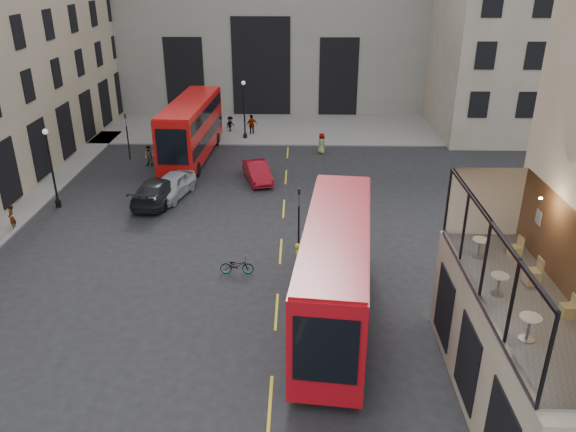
{
  "coord_description": "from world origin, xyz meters",
  "views": [
    {
      "loc": [
        -1.0,
        -15.96,
        14.81
      ],
      "look_at": [
        -1.55,
        10.19,
        3.0
      ],
      "focal_mm": 35.0,
      "sensor_mm": 36.0,
      "label": 1
    }
  ],
  "objects_px": {
    "car_a": "(172,186)",
    "cafe_chair_d": "(515,250)",
    "pedestrian_c": "(252,125)",
    "cafe_table_mid": "(499,282)",
    "pedestrian_d": "(322,143)",
    "street_lamp_b": "(244,114)",
    "cafe_table_far": "(480,245)",
    "car_c": "(158,190)",
    "bus_near": "(336,267)",
    "cafe_chair_c": "(533,276)",
    "traffic_light_far": "(127,131)",
    "pedestrian_b": "(230,125)",
    "pedestrian_e": "(12,218)",
    "street_lamp_a": "(53,173)",
    "cyclist": "(299,260)",
    "pedestrian_a": "(149,156)",
    "bicycle": "(237,266)",
    "cafe_chair_b": "(567,310)",
    "bus_far": "(191,127)",
    "cafe_table_near": "(529,325)",
    "car_b": "(257,172)",
    "traffic_light_near": "(299,212)"
  },
  "relations": [
    {
      "from": "pedestrian_a",
      "to": "pedestrian_b",
      "type": "distance_m",
      "value": 11.22
    },
    {
      "from": "cafe_table_mid",
      "to": "car_b",
      "type": "bearing_deg",
      "value": 113.3
    },
    {
      "from": "cafe_table_far",
      "to": "cafe_table_mid",
      "type": "bearing_deg",
      "value": -92.82
    },
    {
      "from": "car_b",
      "to": "pedestrian_a",
      "type": "distance_m",
      "value": 9.36
    },
    {
      "from": "pedestrian_e",
      "to": "bus_near",
      "type": "bearing_deg",
      "value": 55.1
    },
    {
      "from": "bus_far",
      "to": "car_a",
      "type": "xyz_separation_m",
      "value": [
        0.01,
        -8.38,
        -1.89
      ]
    },
    {
      "from": "cyclist",
      "to": "cafe_table_near",
      "type": "relative_size",
      "value": 2.33
    },
    {
      "from": "pedestrian_c",
      "to": "cafe_table_mid",
      "type": "height_order",
      "value": "cafe_table_mid"
    },
    {
      "from": "cyclist",
      "to": "pedestrian_e",
      "type": "relative_size",
      "value": 1.21
    },
    {
      "from": "bus_near",
      "to": "cafe_chair_d",
      "type": "relative_size",
      "value": 14.9
    },
    {
      "from": "traffic_light_far",
      "to": "pedestrian_b",
      "type": "height_order",
      "value": "traffic_light_far"
    },
    {
      "from": "car_c",
      "to": "pedestrian_d",
      "type": "xyz_separation_m",
      "value": [
        11.42,
        10.88,
        0.06
      ]
    },
    {
      "from": "street_lamp_b",
      "to": "cafe_chair_d",
      "type": "height_order",
      "value": "cafe_chair_d"
    },
    {
      "from": "pedestrian_d",
      "to": "cafe_chair_b",
      "type": "xyz_separation_m",
      "value": [
        6.61,
        -30.82,
        3.96
      ]
    },
    {
      "from": "cafe_chair_c",
      "to": "pedestrian_c",
      "type": "bearing_deg",
      "value": 110.26
    },
    {
      "from": "street_lamp_a",
      "to": "bus_far",
      "type": "height_order",
      "value": "street_lamp_a"
    },
    {
      "from": "car_a",
      "to": "cafe_table_mid",
      "type": "xyz_separation_m",
      "value": [
        15.5,
        -19.58,
        4.27
      ]
    },
    {
      "from": "bus_near",
      "to": "cyclist",
      "type": "relative_size",
      "value": 6.55
    },
    {
      "from": "traffic_light_far",
      "to": "bus_far",
      "type": "xyz_separation_m",
      "value": [
        5.22,
        0.32,
        0.28
      ]
    },
    {
      "from": "cafe_chair_b",
      "to": "cyclist",
      "type": "bearing_deg",
      "value": 129.68
    },
    {
      "from": "traffic_light_far",
      "to": "street_lamp_a",
      "type": "height_order",
      "value": "street_lamp_a"
    },
    {
      "from": "cafe_table_far",
      "to": "cafe_chair_c",
      "type": "relative_size",
      "value": 0.77
    },
    {
      "from": "bus_near",
      "to": "cafe_table_mid",
      "type": "xyz_separation_m",
      "value": [
        5.09,
        -5.09,
        2.4
      ]
    },
    {
      "from": "street_lamp_b",
      "to": "pedestrian_c",
      "type": "xyz_separation_m",
      "value": [
        0.52,
        1.38,
        -1.43
      ]
    },
    {
      "from": "pedestrian_a",
      "to": "pedestrian_b",
      "type": "height_order",
      "value": "pedestrian_a"
    },
    {
      "from": "cafe_table_far",
      "to": "cafe_chair_b",
      "type": "xyz_separation_m",
      "value": [
        1.64,
        -3.95,
        -0.25
      ]
    },
    {
      "from": "pedestrian_d",
      "to": "cafe_chair_c",
      "type": "xyz_separation_m",
      "value": [
        6.28,
        -28.79,
        4.01
      ]
    },
    {
      "from": "car_a",
      "to": "cafe_chair_b",
      "type": "bearing_deg",
      "value": -36.37
    },
    {
      "from": "bus_far",
      "to": "cafe_table_far",
      "type": "xyz_separation_m",
      "value": [
        15.64,
        -25.27,
        2.38
      ]
    },
    {
      "from": "bus_far",
      "to": "pedestrian_b",
      "type": "xyz_separation_m",
      "value": [
        2.19,
        7.85,
        -1.92
      ]
    },
    {
      "from": "traffic_light_far",
      "to": "bus_near",
      "type": "bearing_deg",
      "value": -55.27
    },
    {
      "from": "bus_far",
      "to": "cafe_chair_d",
      "type": "xyz_separation_m",
      "value": [
        17.03,
        -25.22,
        2.14
      ]
    },
    {
      "from": "traffic_light_far",
      "to": "bus_near",
      "type": "height_order",
      "value": "bus_near"
    },
    {
      "from": "pedestrian_b",
      "to": "pedestrian_e",
      "type": "relative_size",
      "value": 1.02
    },
    {
      "from": "street_lamp_a",
      "to": "cafe_chair_b",
      "type": "bearing_deg",
      "value": -37.66
    },
    {
      "from": "cyclist",
      "to": "pedestrian_e",
      "type": "xyz_separation_m",
      "value": [
        -17.42,
        5.25,
        -0.16
      ]
    },
    {
      "from": "street_lamp_b",
      "to": "cafe_chair_b",
      "type": "xyz_separation_m",
      "value": [
        13.49,
        -34.9,
        2.45
      ]
    },
    {
      "from": "pedestrian_d",
      "to": "cafe_table_mid",
      "type": "relative_size",
      "value": 2.35
    },
    {
      "from": "pedestrian_d",
      "to": "street_lamp_b",
      "type": "bearing_deg",
      "value": 21.61
    },
    {
      "from": "car_a",
      "to": "cafe_chair_d",
      "type": "xyz_separation_m",
      "value": [
        17.02,
        -16.85,
        4.03
      ]
    },
    {
      "from": "pedestrian_e",
      "to": "cafe_table_near",
      "type": "bearing_deg",
      "value": 46.06
    },
    {
      "from": "bicycle",
      "to": "cafe_table_near",
      "type": "distance_m",
      "value": 16.03
    },
    {
      "from": "bus_far",
      "to": "pedestrian_b",
      "type": "height_order",
      "value": "bus_far"
    },
    {
      "from": "street_lamp_b",
      "to": "car_c",
      "type": "xyz_separation_m",
      "value": [
        -4.54,
        -14.96,
        -1.57
      ]
    },
    {
      "from": "bicycle",
      "to": "pedestrian_b",
      "type": "xyz_separation_m",
      "value": [
        -3.39,
        26.67,
        0.33
      ]
    },
    {
      "from": "pedestrian_e",
      "to": "cafe_chair_b",
      "type": "height_order",
      "value": "cafe_chair_b"
    },
    {
      "from": "cafe_table_near",
      "to": "car_a",
      "type": "bearing_deg",
      "value": 125.21
    },
    {
      "from": "pedestrian_c",
      "to": "cafe_chair_d",
      "type": "relative_size",
      "value": 2.35
    },
    {
      "from": "traffic_light_near",
      "to": "pedestrian_c",
      "type": "xyz_separation_m",
      "value": [
        -4.48,
        23.38,
        -1.46
      ]
    },
    {
      "from": "street_lamp_b",
      "to": "cafe_table_mid",
      "type": "relative_size",
      "value": 7.11
    }
  ]
}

